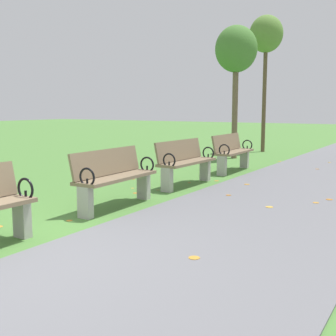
{
  "coord_description": "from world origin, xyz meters",
  "views": [
    {
      "loc": [
        3.65,
        -2.69,
        1.53
      ],
      "look_at": [
        -0.05,
        3.25,
        0.55
      ],
      "focal_mm": 45.95,
      "sensor_mm": 36.0,
      "label": 1
    }
  ],
  "objects_px": {
    "park_bench_2": "(114,176)",
    "park_bench_4": "(232,151)",
    "park_bench_3": "(185,161)",
    "tree_3": "(266,37)",
    "tree_2": "(236,51)"
  },
  "relations": [
    {
      "from": "park_bench_2",
      "to": "park_bench_3",
      "type": "height_order",
      "value": "same"
    },
    {
      "from": "park_bench_3",
      "to": "tree_2",
      "type": "distance_m",
      "value": 5.67
    },
    {
      "from": "tree_3",
      "to": "park_bench_3",
      "type": "bearing_deg",
      "value": -82.27
    },
    {
      "from": "park_bench_2",
      "to": "park_bench_4",
      "type": "xyz_separation_m",
      "value": [
        0.0,
        4.5,
        0.0
      ]
    },
    {
      "from": "park_bench_2",
      "to": "park_bench_3",
      "type": "distance_m",
      "value": 2.21
    },
    {
      "from": "park_bench_2",
      "to": "tree_3",
      "type": "bearing_deg",
      "value": 95.94
    },
    {
      "from": "park_bench_2",
      "to": "park_bench_4",
      "type": "height_order",
      "value": "same"
    },
    {
      "from": "tree_3",
      "to": "tree_2",
      "type": "bearing_deg",
      "value": -91.63
    },
    {
      "from": "park_bench_3",
      "to": "park_bench_4",
      "type": "xyz_separation_m",
      "value": [
        0.0,
        2.29,
        0.0
      ]
    },
    {
      "from": "park_bench_2",
      "to": "tree_3",
      "type": "relative_size",
      "value": 0.35
    },
    {
      "from": "tree_3",
      "to": "park_bench_4",
      "type": "bearing_deg",
      "value": -78.78
    },
    {
      "from": "park_bench_4",
      "to": "tree_2",
      "type": "height_order",
      "value": "tree_2"
    },
    {
      "from": "park_bench_2",
      "to": "park_bench_3",
      "type": "bearing_deg",
      "value": 90.0
    },
    {
      "from": "park_bench_3",
      "to": "tree_2",
      "type": "height_order",
      "value": "tree_2"
    },
    {
      "from": "tree_2",
      "to": "tree_3",
      "type": "xyz_separation_m",
      "value": [
        0.07,
        2.38,
        0.74
      ]
    }
  ]
}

